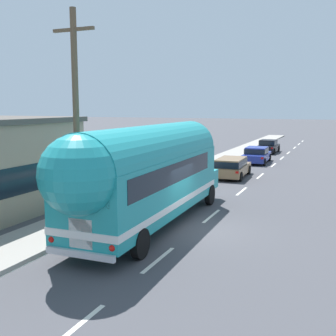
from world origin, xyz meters
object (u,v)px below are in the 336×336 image
Objects in this scene: car_third at (268,146)px; car_lead at (232,166)px; painted_bus at (146,172)px; utility_pole at (76,118)px; car_second at (257,154)px.

car_lead is at bearing -89.04° from car_third.
car_third is (-0.19, 29.79, -1.58)m from painted_bus.
utility_pole is at bearing -94.32° from car_third.
utility_pole is 1.86× the size of car_lead.
car_lead is at bearing 89.62° from painted_bus.
car_second is (2.72, 22.38, -3.68)m from utility_pole.
painted_bus reaches higher than car_third.
painted_bus reaches higher than car_lead.
painted_bus is 2.74× the size of car_lead.
painted_bus is at bearing -90.38° from car_lead.
car_lead and car_third have the same top height.
utility_pole reaches higher than car_lead.
car_second is at bearing 89.45° from painted_bus.
car_second and car_third have the same top height.
painted_bus reaches higher than car_second.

